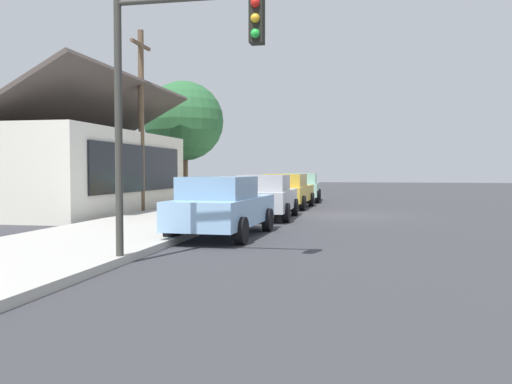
{
  "coord_description": "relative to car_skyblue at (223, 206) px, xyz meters",
  "views": [
    {
      "loc": [
        -21.36,
        -0.86,
        1.75
      ],
      "look_at": [
        1.01,
        3.63,
        0.84
      ],
      "focal_mm": 38.06,
      "sensor_mm": 36.0,
      "label": 1
    }
  ],
  "objects": [
    {
      "name": "car_skyblue",
      "position": [
        0.0,
        0.0,
        0.0
      ],
      "size": [
        4.75,
        2.11,
        1.59
      ],
      "rotation": [
        0.0,
        0.0,
        -0.04
      ],
      "color": "#8CB7E0",
      "rests_on": "ground"
    },
    {
      "name": "car_seafoam",
      "position": [
        16.58,
        -0.18,
        0.0
      ],
      "size": [
        4.63,
        2.27,
        1.59
      ],
      "rotation": [
        0.0,
        0.0,
        0.05
      ],
      "color": "#9ED1BC",
      "rests_on": "ground"
    },
    {
      "name": "car_silver",
      "position": [
        5.49,
        -0.17,
        -0.0
      ],
      "size": [
        4.52,
        2.07,
        1.59
      ],
      "rotation": [
        0.0,
        0.0,
        0.02
      ],
      "color": "silver",
      "rests_on": "ground"
    },
    {
      "name": "car_mustard",
      "position": [
        11.13,
        -0.13,
        0.0
      ],
      "size": [
        4.91,
        2.19,
        1.59
      ],
      "rotation": [
        0.0,
        0.0,
        -0.03
      ],
      "color": "gold",
      "rests_on": "ground"
    },
    {
      "name": "ground_plane",
      "position": [
        7.59,
        -2.8,
        -0.81
      ],
      "size": [
        120.0,
        120.0,
        0.0
      ],
      "primitive_type": "plane",
      "color": "#38383D"
    },
    {
      "name": "shade_tree",
      "position": [
        15.41,
        6.34,
        3.69
      ],
      "size": [
        4.46,
        4.46,
        6.76
      ],
      "color": "brown",
      "rests_on": "ground"
    },
    {
      "name": "fire_hydrant_red",
      "position": [
        7.9,
        1.4,
        -0.32
      ],
      "size": [
        0.22,
        0.22,
        0.71
      ],
      "color": "red",
      "rests_on": "sidewalk_curb"
    },
    {
      "name": "storefront_building",
      "position": [
        7.08,
        9.18,
        1.01
      ],
      "size": [
        11.37,
        7.95,
        5.5
      ],
      "color": "silver",
      "rests_on": "ground"
    },
    {
      "name": "utility_pole_wooden",
      "position": [
        7.3,
        5.4,
        3.11
      ],
      "size": [
        1.8,
        0.24,
        7.5
      ],
      "color": "brown",
      "rests_on": "ground"
    },
    {
      "name": "sidewalk_curb",
      "position": [
        7.59,
        2.8,
        -0.73
      ],
      "size": [
        60.0,
        4.2,
        0.16
      ],
      "primitive_type": "cube",
      "color": "#B2AFA8",
      "rests_on": "ground"
    },
    {
      "name": "traffic_light_main",
      "position": [
        -4.45,
        -0.26,
        2.68
      ],
      "size": [
        0.37,
        2.79,
        5.2
      ],
      "color": "#383833",
      "rests_on": "ground"
    }
  ]
}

